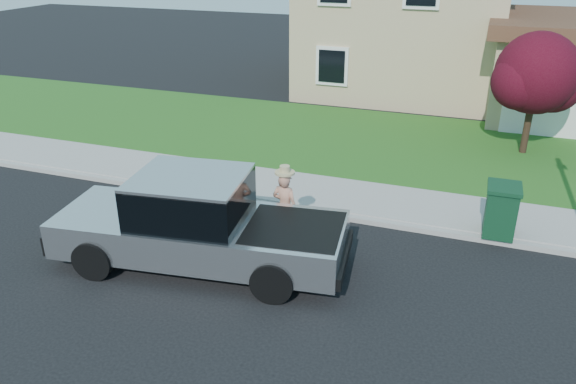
# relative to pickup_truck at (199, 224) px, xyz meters

# --- Properties ---
(ground) EXTENTS (80.00, 80.00, 0.00)m
(ground) POSITION_rel_pickup_truck_xyz_m (1.46, 0.06, -0.92)
(ground) COLOR black
(ground) RESTS_ON ground
(curb) EXTENTS (40.00, 0.20, 0.12)m
(curb) POSITION_rel_pickup_truck_xyz_m (2.46, 2.96, -0.86)
(curb) COLOR gray
(curb) RESTS_ON ground
(sidewalk) EXTENTS (40.00, 2.00, 0.15)m
(sidewalk) POSITION_rel_pickup_truck_xyz_m (2.46, 4.06, -0.84)
(sidewalk) COLOR gray
(sidewalk) RESTS_ON ground
(lawn) EXTENTS (40.00, 7.00, 0.10)m
(lawn) POSITION_rel_pickup_truck_xyz_m (2.46, 8.56, -0.87)
(lawn) COLOR #164F19
(lawn) RESTS_ON ground
(house) EXTENTS (14.00, 11.30, 6.85)m
(house) POSITION_rel_pickup_truck_xyz_m (2.78, 16.45, 2.25)
(house) COLOR tan
(house) RESTS_ON ground
(pickup_truck) EXTENTS (6.19, 2.75, 1.97)m
(pickup_truck) POSITION_rel_pickup_truck_xyz_m (0.00, 0.00, 0.00)
(pickup_truck) COLOR black
(pickup_truck) RESTS_ON ground
(woman) EXTENTS (0.65, 0.48, 1.79)m
(woman) POSITION_rel_pickup_truck_xyz_m (1.29, 1.53, -0.07)
(woman) COLOR tan
(woman) RESTS_ON ground
(ornamental_tree) EXTENTS (2.67, 2.41, 3.67)m
(ornamental_tree) POSITION_rel_pickup_truck_xyz_m (6.45, 9.11, 1.53)
(ornamental_tree) COLOR black
(ornamental_tree) RESTS_ON lawn
(trash_bin) EXTENTS (0.72, 0.83, 1.16)m
(trash_bin) POSITION_rel_pickup_truck_xyz_m (5.75, 3.16, -0.18)
(trash_bin) COLOR #0E341D
(trash_bin) RESTS_ON sidewalk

